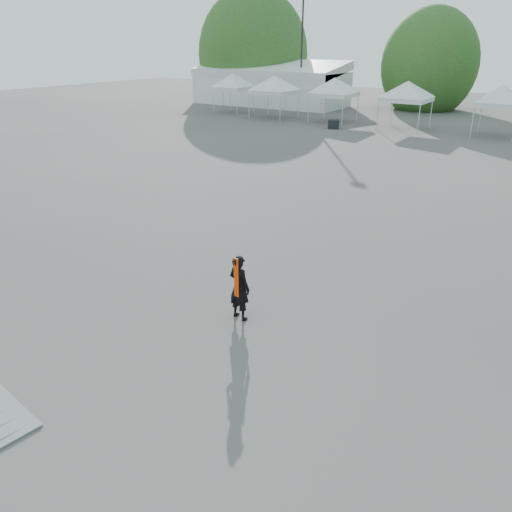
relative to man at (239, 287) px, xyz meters
The scene contains 12 objects.
ground 1.52m from the man, 74.68° to the left, with size 120.00×120.00×0.00m, color #474442.
marquee 42.25m from the man, 120.85° to the left, with size 15.00×6.25×4.23m.
light_pole_west 39.74m from the man, 116.60° to the left, with size 0.60×0.25×10.30m.
tree_far_w 47.05m from the man, 123.17° to the left, with size 4.80×4.80×7.30m.
tree_mid_w 42.08m from the man, 100.51° to the left, with size 4.16×4.16×6.33m.
tent_a 36.25m from the man, 125.82° to the left, with size 3.90×3.90×3.88m.
tent_b 32.88m from the man, 119.98° to the left, with size 4.47×4.47×3.88m.
tent_c 31.27m from the man, 111.30° to the left, with size 4.35×4.35×3.88m.
tent_d 29.28m from the man, 100.90° to the left, with size 4.46×4.46×3.88m.
tent_e 29.04m from the man, 88.81° to the left, with size 3.90×3.90×3.88m.
man is the anchor object (origin of this frame).
crate_west 27.87m from the man, 110.69° to the left, with size 0.80×0.62×0.62m, color black.
Camera 1 is at (5.46, -9.43, 5.87)m, focal length 35.00 mm.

